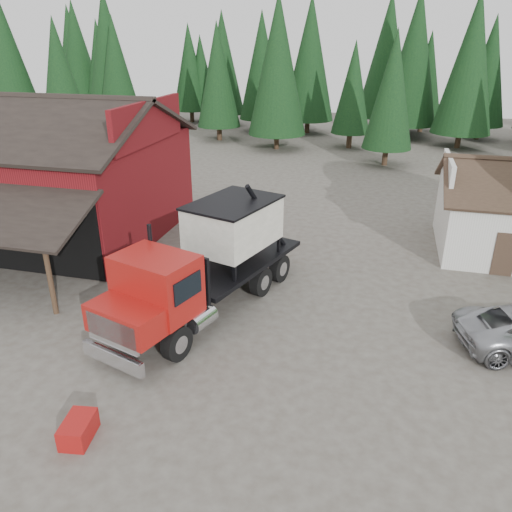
# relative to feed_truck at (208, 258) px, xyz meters

# --- Properties ---
(ground) EXTENTS (120.00, 120.00, 0.00)m
(ground) POSITION_rel_feed_truck_xyz_m (0.02, -4.03, -2.10)
(ground) COLOR #4D463C
(ground) RESTS_ON ground
(red_barn) EXTENTS (12.80, 13.63, 7.18)m
(red_barn) POSITION_rel_feed_truck_xyz_m (-10.98, 5.88, 0.59)
(red_barn) COLOR maroon
(red_barn) RESTS_ON ground
(conifer_backdrop) EXTENTS (76.00, 16.00, 16.00)m
(conifer_backdrop) POSITION_rel_feed_truck_xyz_m (0.02, 37.97, -2.10)
(conifer_backdrop) COLOR black
(conifer_backdrop) RESTS_ON ground
(near_pine_a) EXTENTS (4.40, 4.40, 11.40)m
(near_pine_a) POSITION_rel_feed_truck_xyz_m (-21.98, 23.97, 4.29)
(near_pine_a) COLOR #382619
(near_pine_a) RESTS_ON ground
(near_pine_b) EXTENTS (3.96, 3.96, 10.40)m
(near_pine_b) POSITION_rel_feed_truck_xyz_m (6.02, 25.97, 3.79)
(near_pine_b) COLOR #382619
(near_pine_b) RESTS_ON ground
(near_pine_d) EXTENTS (5.28, 5.28, 13.40)m
(near_pine_d) POSITION_rel_feed_truck_xyz_m (-3.98, 29.97, 5.29)
(near_pine_d) COLOR #382619
(near_pine_d) RESTS_ON ground
(feed_truck) EXTENTS (5.50, 10.29, 4.50)m
(feed_truck) POSITION_rel_feed_truck_xyz_m (0.00, 0.00, 0.00)
(feed_truck) COLOR black
(feed_truck) RESTS_ON ground
(equip_box) EXTENTS (0.86, 1.19, 0.60)m
(equip_box) POSITION_rel_feed_truck_xyz_m (-1.02, -7.46, -1.80)
(equip_box) COLOR maroon
(equip_box) RESTS_ON ground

